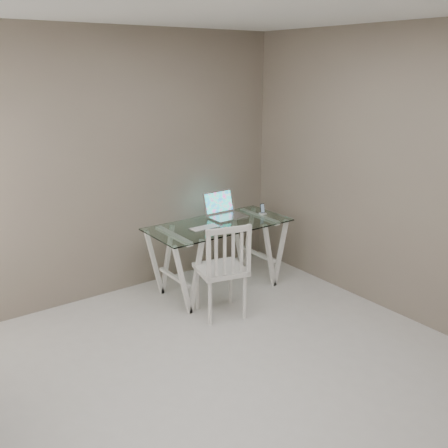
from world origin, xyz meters
The scene contains 7 objects.
room centered at (-0.06, 0.02, 1.72)m, with size 4.50×4.52×2.71m.
desk centered at (0.90, 1.62, 0.38)m, with size 1.50×0.70×0.75m.
chair centered at (0.57, 1.08, 0.53)m, with size 0.53×0.53×0.96m.
laptop centered at (1.11, 1.82, 0.81)m, with size 0.38×0.34×0.26m.
keyboard centered at (0.70, 1.59, 0.75)m, with size 0.31×0.13×0.01m, color silver.
mouse centered at (0.90, 1.35, 0.76)m, with size 0.11×0.07×0.04m, color white.
phone_dock centered at (1.51, 1.63, 0.78)m, with size 0.06×0.06×0.12m.
Camera 1 is at (-1.98, -2.42, 2.33)m, focal length 40.00 mm.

